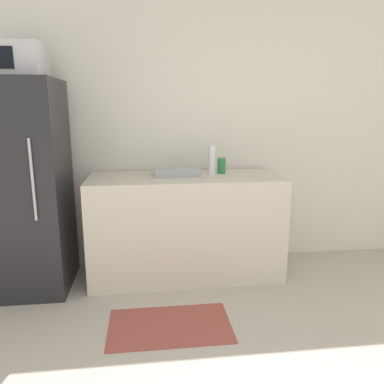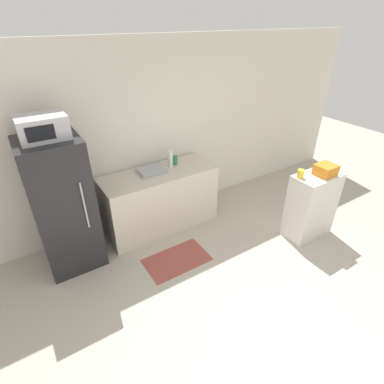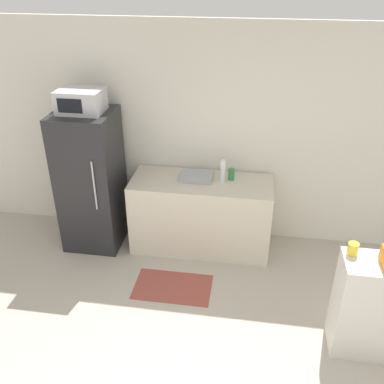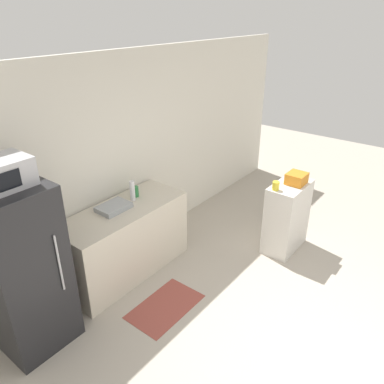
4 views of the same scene
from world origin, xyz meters
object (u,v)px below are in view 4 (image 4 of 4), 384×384
at_px(bottle_tall, 132,191).
at_px(jar, 276,186).
at_px(bottle_short, 136,191).
at_px(basket, 297,178).
at_px(refrigerator, 22,270).

height_order(bottle_tall, jar, bottle_tall).
height_order(bottle_tall, bottle_short, bottle_tall).
relative_size(bottle_short, basket, 0.54).
relative_size(bottle_tall, bottle_short, 1.86).
bearing_deg(bottle_short, jar, -50.58).
bearing_deg(basket, bottle_tall, 137.16).
bearing_deg(jar, refrigerator, 156.87).
relative_size(refrigerator, basket, 6.60).
height_order(refrigerator, bottle_tall, refrigerator).
relative_size(bottle_short, jar, 1.24).
relative_size(refrigerator, jar, 15.10).
distance_m(refrigerator, bottle_tall, 1.56).
bearing_deg(jar, bottle_tall, 132.71).
distance_m(basket, jar, 0.36).
xyz_separation_m(bottle_tall, jar, (1.20, -1.30, -0.00)).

